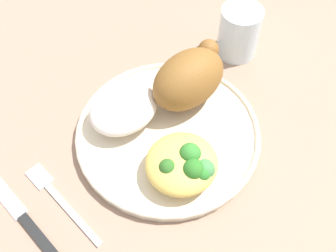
{
  "coord_description": "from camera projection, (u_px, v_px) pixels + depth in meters",
  "views": [
    {
      "loc": [
        -0.2,
        -0.23,
        0.48
      ],
      "look_at": [
        0.0,
        0.0,
        0.03
      ],
      "focal_mm": 43.97,
      "sensor_mm": 36.0,
      "label": 1
    }
  ],
  "objects": [
    {
      "name": "fork",
      "position": [
        60.0,
        199.0,
        0.51
      ],
      "size": [
        0.02,
        0.14,
        0.01
      ],
      "color": "silver",
      "rests_on": "ground_plane"
    },
    {
      "name": "plate",
      "position": [
        168.0,
        133.0,
        0.56
      ],
      "size": [
        0.25,
        0.25,
        0.02
      ],
      "color": "beige",
      "rests_on": "ground_plane"
    },
    {
      "name": "knife",
      "position": [
        22.0,
        216.0,
        0.5
      ],
      "size": [
        0.02,
        0.19,
        0.01
      ],
      "color": "black",
      "rests_on": "ground_plane"
    },
    {
      "name": "water_glass",
      "position": [
        239.0,
        32.0,
        0.63
      ],
      "size": [
        0.06,
        0.06,
        0.08
      ],
      "primitive_type": "cylinder",
      "color": "silver",
      "rests_on": "ground_plane"
    },
    {
      "name": "roasted_chicken",
      "position": [
        189.0,
        78.0,
        0.55
      ],
      "size": [
        0.12,
        0.07,
        0.08
      ],
      "color": "brown",
      "rests_on": "plate"
    },
    {
      "name": "rice_pile",
      "position": [
        123.0,
        109.0,
        0.55
      ],
      "size": [
        0.1,
        0.08,
        0.04
      ],
      "primitive_type": "ellipsoid",
      "color": "silver",
      "rests_on": "plate"
    },
    {
      "name": "mac_cheese_with_broccoli",
      "position": [
        184.0,
        164.0,
        0.5
      ],
      "size": [
        0.09,
        0.09,
        0.04
      ],
      "color": "#E0BC55",
      "rests_on": "plate"
    },
    {
      "name": "ground_plane",
      "position": [
        168.0,
        137.0,
        0.57
      ],
      "size": [
        2.0,
        2.0,
        0.0
      ],
      "primitive_type": "plane",
      "color": "#95755F"
    }
  ]
}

